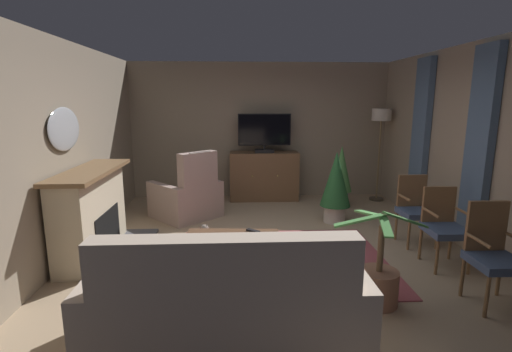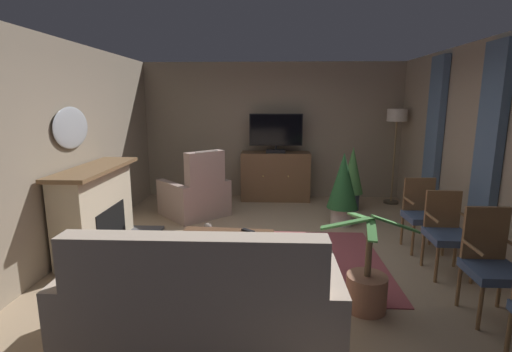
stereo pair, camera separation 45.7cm
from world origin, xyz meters
TOP-DOWN VIEW (x-y plane):
  - ground_plane at (0.00, 0.00)m, footprint 5.73×6.42m
  - wall_back at (0.00, 2.96)m, footprint 5.73×0.10m
  - wall_left at (-2.61, 0.00)m, footprint 0.10×6.42m
  - wall_right_with_window at (2.61, 0.00)m, footprint 0.10×6.42m
  - curtain_panel_near at (2.50, -0.26)m, footprint 0.10×0.44m
  - curtain_panel_far at (2.50, 1.24)m, footprint 0.10×0.44m
  - rug_central at (0.07, -0.34)m, footprint 2.60×2.10m
  - fireplace at (-2.28, -0.04)m, footprint 0.86×1.71m
  - wall_mirror_oval at (-2.53, -0.04)m, footprint 0.06×0.84m
  - tv_cabinet at (0.07, 2.61)m, footprint 1.34×0.48m
  - television at (0.07, 2.56)m, footprint 1.02×0.20m
  - coffee_table at (-0.52, -0.60)m, footprint 1.11×0.60m
  - tv_remote at (-0.28, -0.46)m, footprint 0.17×0.14m
  - sofa_floral at (-0.55, -1.98)m, footprint 2.17×0.95m
  - armchair_by_fireplace at (-1.30, 1.49)m, footprint 1.31×1.31m
  - side_chair_nearest_door at (1.99, -1.42)m, footprint 0.45×0.45m
  - side_chair_tucked_against_wall at (1.99, -0.54)m, footprint 0.45×0.49m
  - side_chair_mid_row at (1.99, 0.18)m, footprint 0.46×0.45m
  - potted_plant_tall_palm_by_window at (1.43, 1.96)m, footprint 0.40×0.40m
  - potted_plant_on_hearth_side at (1.12, 1.12)m, footprint 0.49×0.49m
  - potted_plant_leafy_by_curtain at (0.90, -1.38)m, footprint 0.93×0.84m
  - cat at (-0.95, 0.42)m, footprint 0.17×0.64m
  - floor_lamp at (2.31, 2.45)m, footprint 0.36×0.36m

SIDE VIEW (x-z plane):
  - ground_plane at x=0.00m, z-range -0.04..0.00m
  - rug_central at x=0.07m, z-range 0.00..0.01m
  - cat at x=-0.95m, z-range -0.01..0.17m
  - potted_plant_leafy_by_curtain at x=0.90m, z-range -0.25..0.69m
  - sofa_floral at x=-0.55m, z-range -0.19..0.86m
  - armchair_by_fireplace at x=-1.30m, z-range -0.24..0.93m
  - coffee_table at x=-0.52m, z-range 0.17..0.59m
  - tv_remote at x=-0.28m, z-range 0.43..0.45m
  - tv_cabinet at x=0.07m, z-range -0.02..0.93m
  - side_chair_tucked_against_wall at x=1.99m, z-range 0.04..0.97m
  - side_chair_mid_row at x=1.99m, z-range 0.04..0.98m
  - side_chair_nearest_door at x=1.99m, z-range 0.03..1.02m
  - fireplace at x=-2.28m, z-range -0.03..1.09m
  - potted_plant_tall_palm_by_window at x=1.43m, z-range 0.06..1.21m
  - potted_plant_on_hearth_side at x=1.12m, z-range 0.06..1.22m
  - wall_back at x=0.00m, z-range 0.00..2.69m
  - wall_left at x=-2.61m, z-range 0.00..2.69m
  - wall_right_with_window at x=2.61m, z-range 0.00..2.69m
  - television at x=0.07m, z-range 0.98..1.73m
  - curtain_panel_near at x=2.50m, z-range 0.35..2.61m
  - curtain_panel_far at x=2.50m, z-range 0.35..2.61m
  - floor_lamp at x=2.31m, z-range 0.60..2.40m
  - wall_mirror_oval at x=-2.53m, z-range 1.35..1.88m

